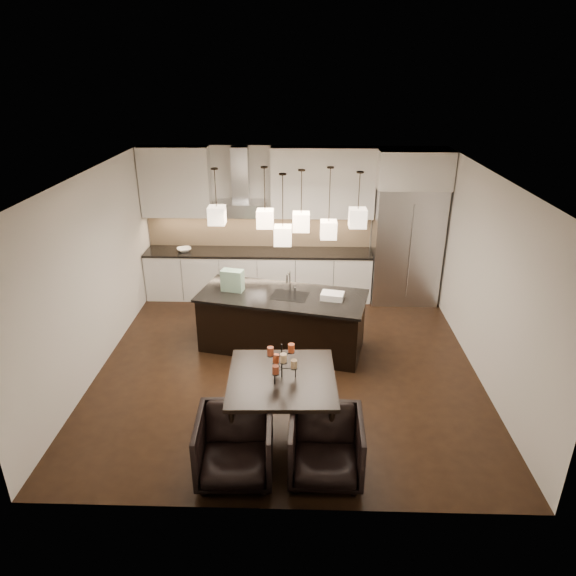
{
  "coord_description": "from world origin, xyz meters",
  "views": [
    {
      "loc": [
        0.2,
        -6.6,
        4.12
      ],
      "look_at": [
        0.0,
        0.2,
        1.15
      ],
      "focal_mm": 32.0,
      "sensor_mm": 36.0,
      "label": 1
    }
  ],
  "objects_px": {
    "refrigerator": "(406,245)",
    "armchair_right": "(326,447)",
    "dining_table": "(282,403)",
    "armchair_left": "(235,446)",
    "island_body": "(282,322)"
  },
  "relations": [
    {
      "from": "refrigerator",
      "to": "dining_table",
      "type": "height_order",
      "value": "refrigerator"
    },
    {
      "from": "refrigerator",
      "to": "armchair_right",
      "type": "height_order",
      "value": "refrigerator"
    },
    {
      "from": "dining_table",
      "to": "armchair_right",
      "type": "distance_m",
      "value": 0.89
    },
    {
      "from": "dining_table",
      "to": "armchair_left",
      "type": "relative_size",
      "value": 1.52
    },
    {
      "from": "armchair_right",
      "to": "refrigerator",
      "type": "bearing_deg",
      "value": 72.09
    },
    {
      "from": "island_body",
      "to": "dining_table",
      "type": "distance_m",
      "value": 2.02
    },
    {
      "from": "dining_table",
      "to": "armchair_left",
      "type": "distance_m",
      "value": 0.9
    },
    {
      "from": "refrigerator",
      "to": "dining_table",
      "type": "xyz_separation_m",
      "value": [
        -2.12,
        -3.89,
        -0.7
      ]
    },
    {
      "from": "armchair_left",
      "to": "armchair_right",
      "type": "bearing_deg",
      "value": -0.49
    },
    {
      "from": "refrigerator",
      "to": "dining_table",
      "type": "bearing_deg",
      "value": -118.63
    },
    {
      "from": "dining_table",
      "to": "island_body",
      "type": "bearing_deg",
      "value": 90.29
    },
    {
      "from": "armchair_left",
      "to": "dining_table",
      "type": "bearing_deg",
      "value": 55.93
    },
    {
      "from": "refrigerator",
      "to": "armchair_right",
      "type": "relative_size",
      "value": 2.68
    },
    {
      "from": "refrigerator",
      "to": "armchair_right",
      "type": "xyz_separation_m",
      "value": [
        -1.62,
        -4.62,
        -0.71
      ]
    },
    {
      "from": "dining_table",
      "to": "armchair_right",
      "type": "xyz_separation_m",
      "value": [
        0.5,
        -0.74,
        -0.01
      ]
    }
  ]
}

